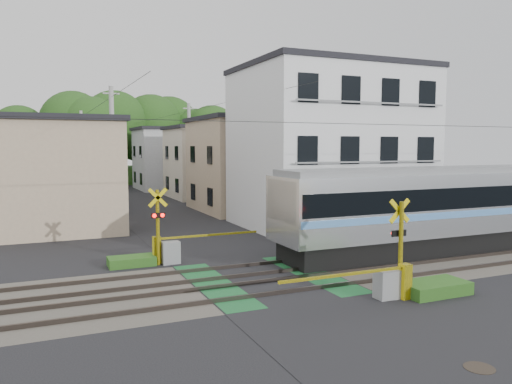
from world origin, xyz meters
name	(u,v)px	position (x,y,z in m)	size (l,w,h in m)	color
ground	(265,279)	(0.00, 0.00, 0.00)	(120.00, 120.00, 0.00)	black
track_bed	(265,278)	(0.00, 0.00, 0.04)	(120.00, 120.00, 0.14)	#47423A
crossing_signal_near	(390,276)	(2.59, -3.65, 0.71)	(4.74, 0.65, 3.09)	yellow
crossing_signal_far	(168,246)	(-2.59, 3.65, 0.71)	(4.74, 0.65, 3.09)	yellow
apartment_block	(329,147)	(8.50, 9.49, 4.66)	(10.20, 8.36, 9.30)	silver
houses_row	(137,164)	(0.25, 25.92, 3.24)	(22.07, 31.35, 6.80)	tan
tree_hill	(111,137)	(1.16, 48.40, 5.80)	(40.00, 13.20, 11.41)	#254C19
catenary	(402,172)	(6.00, 0.03, 3.70)	(60.00, 5.04, 7.00)	#2D2D33
utility_poles	(127,154)	(-1.05, 23.01, 4.08)	(7.90, 42.00, 8.00)	#A5A5A0
pedestrian	(121,193)	(-1.09, 26.14, 0.82)	(0.60, 0.39, 1.64)	#23272C
manhole_cover	(479,368)	(1.20, -8.35, 0.01)	(0.65, 0.65, 0.02)	#2D261E
weed_patches	(309,269)	(1.76, -0.09, 0.18)	(10.25, 8.80, 0.40)	#2D5E1E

